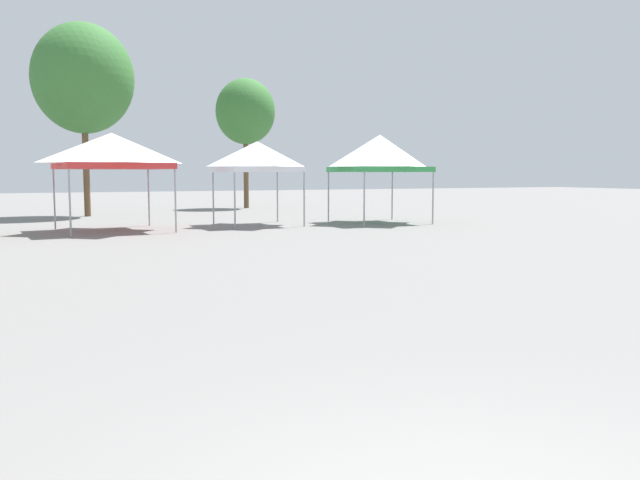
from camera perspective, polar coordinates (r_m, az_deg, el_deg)
canopy_tent_left_of_center at (r=23.50m, az=-17.38°, el=7.27°), size 3.68×3.68×3.28m
canopy_tent_center at (r=25.04m, az=-5.39°, el=7.08°), size 2.77×2.77×3.12m
canopy_tent_far_right at (r=26.28m, az=5.12°, el=7.38°), size 3.15×3.15×3.43m
tree_behind_tents_right at (r=32.25m, az=-19.59°, el=12.87°), size 4.43×4.43×8.59m
tree_behind_tents_left at (r=37.89m, az=-6.39°, el=10.83°), size 3.30×3.30×7.18m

